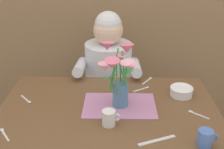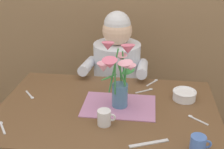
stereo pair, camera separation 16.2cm
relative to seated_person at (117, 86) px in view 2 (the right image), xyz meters
The scene contains 13 objects.
dining_table 0.62m from the seated_person, 88.41° to the right, with size 1.20×0.80×0.74m.
seated_person is the anchor object (origin of this frame).
striped_placemat 0.62m from the seated_person, 82.35° to the right, with size 0.40×0.28×0.01m, color #B275A3.
flower_vase 0.70m from the seated_person, 82.91° to the right, with size 0.22×0.25×0.35m.
ceramic_bowl 0.67m from the seated_person, 46.35° to the right, with size 0.14×0.14×0.06m.
dinner_knife 0.96m from the seated_person, 74.56° to the right, with size 0.19×0.02×0.01m, color silver.
coffee_cup 1.06m from the seated_person, 63.79° to the right, with size 0.09×0.07×0.08m.
ceramic_mug 0.81m from the seated_person, 88.04° to the right, with size 0.09×0.07×0.08m.
spoon_0 0.41m from the seated_person, 43.61° to the right, with size 0.08×0.11×0.01m.
spoon_1 1.00m from the seated_person, 119.09° to the right, with size 0.08×0.11×0.01m.
spoon_2 0.48m from the seated_person, 59.14° to the right, with size 0.11×0.08×0.01m.
spoon_3 0.73m from the seated_person, 129.48° to the right, with size 0.09×0.10×0.01m.
spoon_4 0.84m from the seated_person, 54.28° to the right, with size 0.10×0.09×0.01m.
Camera 2 is at (0.21, -1.41, 1.59)m, focal length 48.28 mm.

